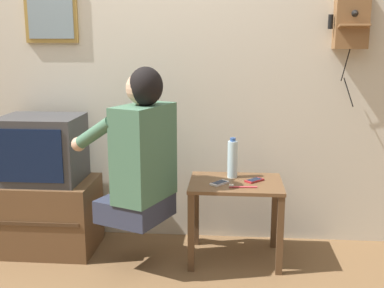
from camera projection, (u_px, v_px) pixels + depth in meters
wall_back at (160, 59)px, 3.30m from camera, size 6.80×0.05×2.55m
side_table at (236, 197)px, 3.07m from camera, size 0.59×0.45×0.52m
person at (140, 152)px, 2.88m from camera, size 0.62×0.57×0.94m
tv_stand at (46, 215)px, 3.26m from camera, size 0.68×0.46×0.48m
television at (42, 149)px, 3.17m from camera, size 0.51×0.42×0.43m
wall_phone_antique at (351, 18)px, 3.06m from camera, size 0.25×0.19×0.80m
framed_picture at (51, 13)px, 3.26m from camera, size 0.36×0.03×0.39m
cell_phone_held at (219, 183)px, 3.00m from camera, size 0.13×0.13×0.01m
cell_phone_spare at (254, 180)px, 3.06m from camera, size 0.13×0.13×0.01m
water_bottle at (233, 159)px, 3.12m from camera, size 0.07×0.07×0.26m
toothbrush at (241, 187)px, 2.93m from camera, size 0.17×0.02×0.02m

